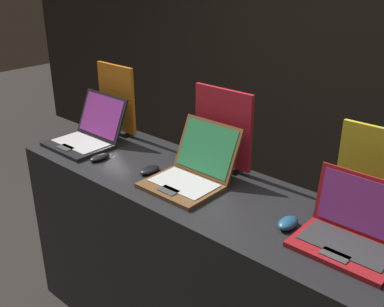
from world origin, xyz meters
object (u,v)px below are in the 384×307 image
laptop_middle (192,171)px  promo_stand_back (381,179)px  laptop_front (87,134)px  mouse_front (100,157)px  laptop_back (351,232)px  promo_stand_middle (223,131)px  mouse_back (288,223)px  promo_stand_front (117,102)px  mouse_middle (150,170)px

laptop_middle → promo_stand_back: (0.76, 0.25, 0.12)m
laptop_front → mouse_front: laptop_front is taller
laptop_middle → laptop_back: 0.76m
promo_stand_middle → mouse_back: bearing=-26.3°
promo_stand_front → laptop_middle: size_ratio=1.09×
laptop_front → laptop_back: 1.53m
promo_stand_front → mouse_middle: 0.62m
promo_stand_back → promo_stand_front: bearing=-178.2°
promo_stand_front → laptop_middle: 0.80m
laptop_front → laptop_back: (1.53, 0.03, -0.00)m
mouse_front → laptop_back: size_ratio=0.33×
mouse_middle → laptop_back: laptop_back is taller
mouse_front → mouse_middle: 0.32m
laptop_middle → laptop_front: bearing=-178.3°
laptop_front → laptop_middle: laptop_middle is taller
laptop_front → laptop_back: laptop_front is taller
mouse_middle → laptop_back: bearing=3.6°
mouse_front → promo_stand_back: promo_stand_back is taller
promo_stand_front → laptop_back: (1.53, -0.19, -0.14)m
promo_stand_middle → promo_stand_back: size_ratio=1.06×
laptop_back → promo_stand_back: promo_stand_back is taller
promo_stand_back → mouse_middle: bearing=-163.0°
mouse_front → promo_stand_middle: size_ratio=0.29×
mouse_middle → promo_stand_middle: promo_stand_middle is taller
mouse_back → laptop_middle: bearing=176.4°
laptop_middle → mouse_middle: bearing=-167.4°
laptop_front → mouse_middle: laptop_front is taller
laptop_front → laptop_middle: 0.77m
mouse_front → promo_stand_front: size_ratio=0.28×
promo_stand_front → mouse_back: size_ratio=3.86×
mouse_middle → promo_stand_back: 1.05m
mouse_back → promo_stand_front: bearing=169.7°
laptop_back → mouse_back: (-0.23, -0.04, -0.04)m
promo_stand_front → promo_stand_middle: size_ratio=1.02×
promo_stand_middle → mouse_back: (0.53, -0.26, -0.17)m
mouse_back → promo_stand_back: bearing=51.1°
promo_stand_back → mouse_front: bearing=-164.1°
promo_stand_middle → mouse_back: 0.62m
laptop_middle → mouse_back: (0.53, -0.03, -0.04)m
promo_stand_front → mouse_back: promo_stand_front is taller
promo_stand_front → promo_stand_back: size_ratio=1.07×
laptop_front → promo_stand_back: bearing=10.2°
mouse_middle → promo_stand_back: size_ratio=0.30×
laptop_middle → laptop_back: laptop_middle is taller
mouse_front → mouse_middle: (0.31, 0.07, 0.00)m
laptop_middle → mouse_back: laptop_middle is taller
promo_stand_middle → mouse_back: promo_stand_middle is taller
laptop_front → promo_stand_middle: bearing=18.3°
laptop_front → promo_stand_middle: 0.82m
mouse_front → laptop_middle: laptop_middle is taller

